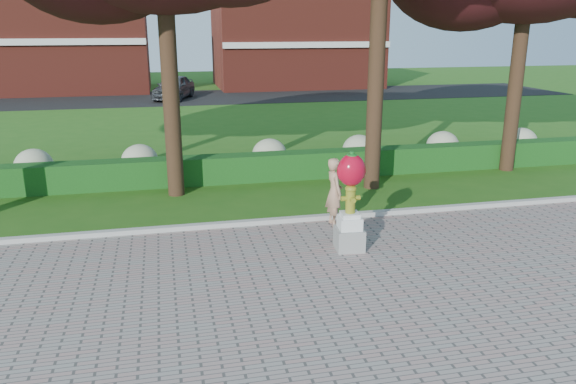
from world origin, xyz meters
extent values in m
plane|color=#275B16|center=(0.00, 0.00, 0.00)|extent=(100.00, 100.00, 0.00)
cube|color=#ADADA5|center=(0.00, 3.00, 0.07)|extent=(40.00, 0.18, 0.15)
cube|color=#124013|center=(0.00, 7.00, 0.40)|extent=(24.00, 0.70, 0.80)
ellipsoid|color=#9EA27C|center=(-6.00, 8.00, 0.55)|extent=(1.10, 1.10, 0.99)
ellipsoid|color=#9EA27C|center=(-3.00, 8.00, 0.55)|extent=(1.10, 1.10, 0.99)
ellipsoid|color=#9EA27C|center=(1.00, 8.00, 0.55)|extent=(1.10, 1.10, 0.99)
ellipsoid|color=#9EA27C|center=(4.00, 8.00, 0.55)|extent=(1.10, 1.10, 0.99)
ellipsoid|color=#9EA27C|center=(7.00, 8.00, 0.55)|extent=(1.10, 1.10, 0.99)
ellipsoid|color=#9EA27C|center=(10.00, 8.00, 0.55)|extent=(1.10, 1.10, 0.99)
cube|color=black|center=(0.00, 28.00, 0.01)|extent=(50.00, 8.00, 0.02)
cube|color=maroon|center=(-10.00, 34.00, 3.50)|extent=(14.00, 8.00, 7.00)
cube|color=maroon|center=(8.00, 34.00, 3.20)|extent=(12.00, 8.00, 6.40)
cylinder|color=black|center=(-2.00, 6.00, 3.08)|extent=(0.44, 0.44, 6.16)
cylinder|color=black|center=(3.50, 5.50, 3.64)|extent=(0.44, 0.44, 7.28)
cylinder|color=black|center=(8.50, 6.50, 2.94)|extent=(0.44, 0.44, 5.88)
cube|color=gray|center=(1.35, 1.11, 0.26)|extent=(0.61, 0.61, 0.45)
cube|color=silver|center=(1.35, 1.11, 0.62)|extent=(0.49, 0.49, 0.25)
cube|color=silver|center=(1.35, 1.11, 0.79)|extent=(0.39, 0.39, 0.09)
cylinder|color=olive|center=(1.35, 1.11, 1.08)|extent=(0.20, 0.20, 0.50)
ellipsoid|color=olive|center=(1.35, 1.11, 1.34)|extent=(0.23, 0.23, 0.16)
cylinder|color=olive|center=(1.20, 1.11, 1.14)|extent=(0.11, 0.10, 0.10)
cylinder|color=olive|center=(1.49, 1.11, 1.14)|extent=(0.11, 0.10, 0.10)
cylinder|color=olive|center=(1.35, 0.97, 1.14)|extent=(0.11, 0.11, 0.11)
cylinder|color=olive|center=(1.35, 1.11, 1.41)|extent=(0.07, 0.07, 0.04)
ellipsoid|color=#AE0920|center=(1.35, 1.11, 1.72)|extent=(0.56, 0.50, 0.65)
ellipsoid|color=#AE0920|center=(1.18, 1.11, 1.70)|extent=(0.28, 0.28, 0.42)
ellipsoid|color=#AE0920|center=(1.51, 1.11, 1.70)|extent=(0.28, 0.28, 0.42)
cylinder|color=#16631E|center=(1.35, 1.11, 2.05)|extent=(0.09, 0.09, 0.11)
ellipsoid|color=#16631E|center=(1.35, 1.11, 2.02)|extent=(0.22, 0.22, 0.07)
imported|color=tan|center=(1.47, 2.60, 0.83)|extent=(0.41, 0.60, 1.58)
imported|color=#43464B|center=(-1.45, 27.35, 0.77)|extent=(3.11, 4.71, 1.49)
camera|label=1|loc=(-2.24, -9.13, 4.46)|focal=35.00mm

